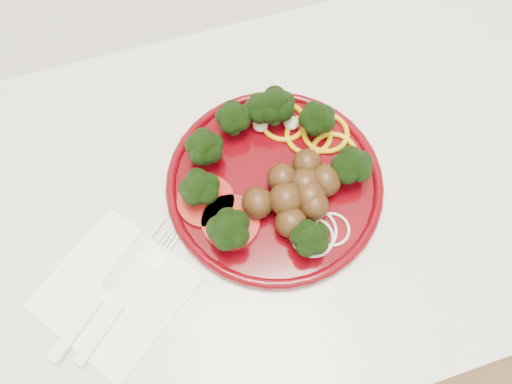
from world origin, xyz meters
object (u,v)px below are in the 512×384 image
object	(u,v)px
knife	(95,303)
fork	(112,317)
plate	(275,175)
napkin	(115,291)

from	to	relation	value
knife	fork	world-z (taller)	knife
knife	fork	bearing A→B (deg)	-97.00
plate	fork	bearing A→B (deg)	-154.87
plate	fork	size ratio (longest dim) A/B	1.91
plate	napkin	size ratio (longest dim) A/B	1.85
plate	fork	world-z (taller)	plate
napkin	knife	xyz separation A→B (m)	(-0.03, -0.01, 0.01)
knife	fork	xyz separation A→B (m)	(0.02, -0.02, -0.00)
plate	knife	xyz separation A→B (m)	(-0.27, -0.09, -0.02)
napkin	knife	bearing A→B (deg)	-161.42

